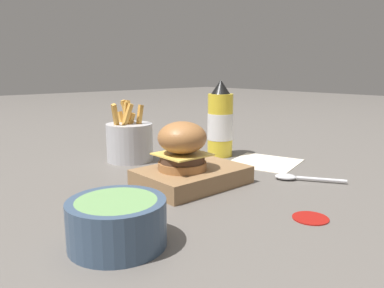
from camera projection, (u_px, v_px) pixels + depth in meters
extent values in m
plane|color=#5B5651|center=(159.00, 182.00, 0.78)|extent=(6.00, 6.00, 0.00)
cube|color=olive|center=(192.00, 176.00, 0.76)|extent=(0.21, 0.15, 0.04)
cylinder|color=#9E6638|center=(182.00, 166.00, 0.75)|extent=(0.10, 0.10, 0.02)
cylinder|color=#4C3323|center=(182.00, 158.00, 0.75)|extent=(0.09, 0.09, 0.01)
cube|color=#EAC656|center=(182.00, 154.00, 0.74)|extent=(0.09, 0.09, 0.00)
ellipsoid|color=#9E6638|center=(182.00, 138.00, 0.74)|extent=(0.10, 0.10, 0.06)
cylinder|color=yellow|center=(220.00, 125.00, 1.01)|extent=(0.07, 0.07, 0.17)
cylinder|color=silver|center=(220.00, 126.00, 1.01)|extent=(0.07, 0.07, 0.07)
cone|color=black|center=(221.00, 87.00, 0.99)|extent=(0.05, 0.05, 0.04)
cylinder|color=#B7B7BC|center=(130.00, 142.00, 0.96)|extent=(0.12, 0.12, 0.10)
cube|color=gold|center=(139.00, 122.00, 0.95)|extent=(0.02, 0.01, 0.09)
cube|color=gold|center=(122.00, 124.00, 0.98)|extent=(0.01, 0.03, 0.07)
cube|color=gold|center=(129.00, 125.00, 0.95)|extent=(0.02, 0.03, 0.07)
cube|color=gold|center=(116.00, 121.00, 0.93)|extent=(0.04, 0.04, 0.09)
cube|color=gold|center=(127.00, 118.00, 0.97)|extent=(0.03, 0.01, 0.10)
cube|color=gold|center=(130.00, 119.00, 0.98)|extent=(0.03, 0.04, 0.09)
cube|color=gold|center=(125.00, 121.00, 0.95)|extent=(0.02, 0.02, 0.10)
cube|color=gold|center=(126.00, 121.00, 0.93)|extent=(0.03, 0.03, 0.09)
cube|color=gold|center=(129.00, 119.00, 0.95)|extent=(0.03, 0.04, 0.10)
cylinder|color=#384C66|center=(117.00, 223.00, 0.50)|extent=(0.13, 0.13, 0.06)
cylinder|color=#669356|center=(116.00, 202.00, 0.49)|extent=(0.11, 0.11, 0.01)
cylinder|color=silver|center=(321.00, 179.00, 0.78)|extent=(0.06, 0.09, 0.01)
ellipsoid|color=silver|center=(286.00, 177.00, 0.80)|extent=(0.05, 0.05, 0.01)
cylinder|color=#9E140F|center=(311.00, 218.00, 0.59)|extent=(0.06, 0.06, 0.00)
cube|color=beige|center=(264.00, 162.00, 0.95)|extent=(0.20, 0.20, 0.00)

